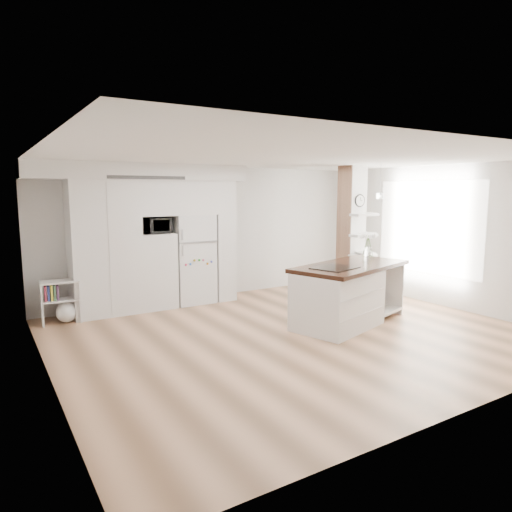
{
  "coord_description": "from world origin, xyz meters",
  "views": [
    {
      "loc": [
        -4.11,
        -5.58,
        2.2
      ],
      "look_at": [
        -0.13,
        0.9,
        1.12
      ],
      "focal_mm": 32.0,
      "sensor_mm": 36.0,
      "label": 1
    }
  ],
  "objects_px": {
    "refrigerator": "(192,259)",
    "bookshelf": "(63,304)",
    "floor_plant_a": "(389,288)",
    "kitchen_island": "(342,295)"
  },
  "relations": [
    {
      "from": "floor_plant_a",
      "to": "kitchen_island",
      "type": "bearing_deg",
      "value": -157.8
    },
    {
      "from": "refrigerator",
      "to": "bookshelf",
      "type": "xyz_separation_m",
      "value": [
        -2.45,
        -0.19,
        -0.56
      ]
    },
    {
      "from": "refrigerator",
      "to": "floor_plant_a",
      "type": "xyz_separation_m",
      "value": [
        3.45,
        -1.95,
        -0.62
      ]
    },
    {
      "from": "kitchen_island",
      "to": "floor_plant_a",
      "type": "relative_size",
      "value": 4.71
    },
    {
      "from": "refrigerator",
      "to": "floor_plant_a",
      "type": "relative_size",
      "value": 3.41
    },
    {
      "from": "floor_plant_a",
      "to": "bookshelf",
      "type": "bearing_deg",
      "value": 163.33
    },
    {
      "from": "refrigerator",
      "to": "kitchen_island",
      "type": "distance_m",
      "value": 3.14
    },
    {
      "from": "kitchen_island",
      "to": "floor_plant_a",
      "type": "height_order",
      "value": "kitchen_island"
    },
    {
      "from": "refrigerator",
      "to": "kitchen_island",
      "type": "bearing_deg",
      "value": -62.54
    },
    {
      "from": "refrigerator",
      "to": "bookshelf",
      "type": "height_order",
      "value": "refrigerator"
    }
  ]
}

